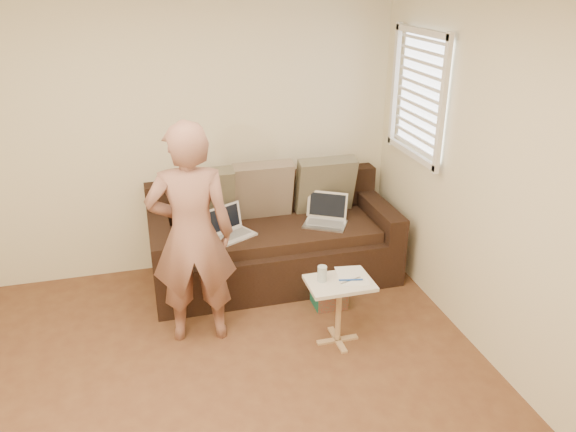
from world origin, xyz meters
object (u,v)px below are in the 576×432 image
object	(u,v)px
sofa	(274,236)
side_table	(339,312)
drinking_glass	(322,274)
striped_box	(328,295)
laptop_silver	(325,225)
person	(192,235)
laptop_white	(234,236)

from	to	relation	value
sofa	side_table	world-z (taller)	sofa
drinking_glass	striped_box	xyz separation A→B (m)	(0.23, 0.48, -0.50)
sofa	laptop_silver	bearing A→B (deg)	-11.20
sofa	striped_box	bearing A→B (deg)	-59.76
sofa	striped_box	distance (m)	0.74
laptop_silver	striped_box	xyz separation A→B (m)	(-0.12, -0.48, -0.43)
person	laptop_silver	bearing A→B (deg)	-146.73
laptop_white	striped_box	distance (m)	0.96
laptop_white	side_table	world-z (taller)	laptop_white
sofa	person	size ratio (longest dim) A/B	1.26
laptop_white	drinking_glass	distance (m)	1.07
drinking_glass	striped_box	size ratio (longest dim) A/B	0.41
sofa	laptop_white	distance (m)	0.41
sofa	drinking_glass	bearing A→B (deg)	-84.25
laptop_silver	side_table	distance (m)	1.06
laptop_silver	drinking_glass	bearing A→B (deg)	-79.47
side_table	drinking_glass	xyz separation A→B (m)	(-0.13, 0.04, 0.33)
laptop_silver	sofa	bearing A→B (deg)	-160.75
person	striped_box	bearing A→B (deg)	-166.07
person	side_table	size ratio (longest dim) A/B	3.26
sofa	side_table	bearing A→B (deg)	-78.06
laptop_white	side_table	distance (m)	1.19
side_table	striped_box	world-z (taller)	side_table
side_table	drinking_glass	distance (m)	0.35
sofa	side_table	size ratio (longest dim) A/B	4.12
laptop_silver	laptop_white	xyz separation A→B (m)	(-0.84, -0.02, 0.00)
sofa	striped_box	world-z (taller)	sofa
laptop_white	striped_box	size ratio (longest dim) A/B	1.19
person	drinking_glass	world-z (taller)	person
laptop_white	striped_box	xyz separation A→B (m)	(0.72, -0.47, -0.43)
laptop_white	side_table	bearing A→B (deg)	-86.10
laptop_white	person	world-z (taller)	person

